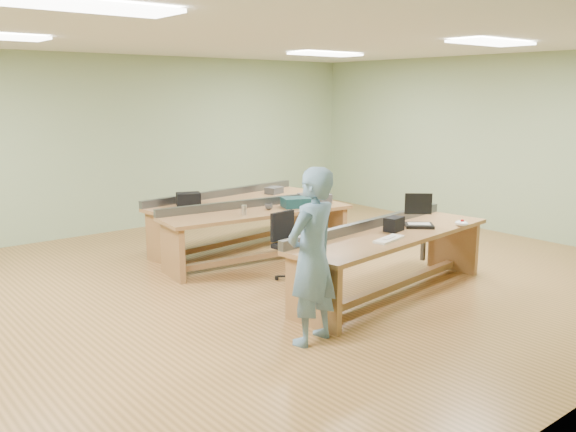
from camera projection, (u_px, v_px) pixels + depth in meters
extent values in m
plane|color=#A5733E|center=(257.00, 285.00, 7.65)|extent=(10.00, 10.00, 0.00)
plane|color=silver|center=(255.00, 37.00, 7.05)|extent=(10.00, 10.00, 0.00)
cube|color=#91A980|center=(118.00, 144.00, 10.39)|extent=(10.00, 0.04, 3.00)
cube|color=#91A980|center=(491.00, 144.00, 10.44)|extent=(0.04, 8.00, 3.00)
cube|color=white|center=(96.00, 7.00, 4.37)|extent=(1.20, 0.50, 0.03)
cube|color=white|center=(492.00, 42.00, 7.46)|extent=(1.20, 0.50, 0.03)
cube|color=white|center=(326.00, 54.00, 9.74)|extent=(1.20, 0.50, 0.03)
cube|color=#976740|center=(394.00, 235.00, 7.14)|extent=(3.11, 1.16, 0.05)
cube|color=#976740|center=(313.00, 294.00, 6.21)|extent=(0.16, 0.71, 0.70)
cube|color=#976740|center=(453.00, 245.00, 8.21)|extent=(0.16, 0.71, 0.70)
cube|color=#976740|center=(392.00, 286.00, 7.26)|extent=(2.73, 0.42, 0.08)
cube|color=#4D5054|center=(369.00, 224.00, 7.37)|extent=(3.02, 0.44, 0.11)
cube|color=#976740|center=(258.00, 213.00, 8.48)|extent=(2.84, 1.03, 0.05)
cube|color=#976740|center=(173.00, 252.00, 7.87)|extent=(0.15, 0.64, 0.70)
cube|color=#976740|center=(332.00, 228.00, 9.24)|extent=(0.15, 0.64, 0.70)
cube|color=#976740|center=(259.00, 256.00, 8.61)|extent=(2.47, 0.37, 0.08)
cube|color=#4D5054|center=(247.00, 203.00, 8.74)|extent=(2.76, 0.38, 0.11)
cube|color=#976740|center=(237.00, 201.00, 9.42)|extent=(3.04, 1.12, 0.05)
cube|color=#976740|center=(162.00, 239.00, 8.52)|extent=(0.16, 0.70, 0.70)
cube|color=#976740|center=(298.00, 212.00, 10.46)|extent=(0.16, 0.70, 0.70)
cube|color=#976740|center=(237.00, 240.00, 9.54)|extent=(2.67, 0.40, 0.08)
cube|color=#4D5054|center=(222.00, 193.00, 9.65)|extent=(2.96, 0.42, 0.11)
imported|color=#6A8FAD|center=(312.00, 257.00, 5.74)|extent=(0.69, 0.53, 1.70)
cube|color=black|center=(419.00, 225.00, 7.47)|extent=(0.43, 0.43, 0.04)
cube|color=black|center=(418.00, 204.00, 7.55)|extent=(0.26, 0.24, 0.26)
cube|color=silver|center=(389.00, 239.00, 6.79)|extent=(0.48, 0.25, 0.03)
ellipsoid|color=white|center=(462.00, 223.00, 7.51)|extent=(0.18, 0.20, 0.07)
cube|color=black|center=(394.00, 224.00, 7.23)|extent=(0.27, 0.21, 0.17)
cylinder|color=black|center=(293.00, 264.00, 7.81)|extent=(0.06, 0.06, 0.43)
cube|color=black|center=(293.00, 246.00, 7.76)|extent=(0.46, 0.46, 0.06)
cube|color=black|center=(282.00, 226.00, 7.85)|extent=(0.39, 0.10, 0.37)
cylinder|color=black|center=(293.00, 278.00, 7.84)|extent=(0.52, 0.52, 0.06)
cube|color=#12343A|center=(296.00, 202.00, 8.76)|extent=(0.47, 0.42, 0.14)
cube|color=#38383B|center=(315.00, 198.00, 9.15)|extent=(0.54, 0.46, 0.13)
imported|color=#38383B|center=(269.00, 207.00, 8.57)|extent=(0.14, 0.14, 0.09)
cylinder|color=silver|center=(244.00, 210.00, 8.19)|extent=(0.08, 0.08, 0.13)
cube|color=black|center=(188.00, 199.00, 8.84)|extent=(0.40, 0.35, 0.19)
cube|color=#38383B|center=(274.00, 190.00, 9.92)|extent=(0.32, 0.27, 0.11)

